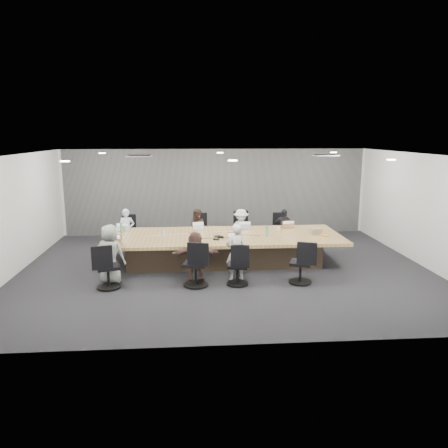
{
  "coord_description": "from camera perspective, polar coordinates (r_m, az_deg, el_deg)",
  "views": [
    {
      "loc": [
        -0.83,
        -10.35,
        3.28
      ],
      "look_at": [
        0.0,
        0.4,
        1.05
      ],
      "focal_mm": 35.0,
      "sensor_mm": 36.0,
      "label": 1
    }
  ],
  "objects": [
    {
      "name": "person_0",
      "position": [
        12.62,
        -12.59,
        -0.82
      ],
      "size": [
        0.45,
        0.3,
        1.22
      ],
      "primitive_type": "imported",
      "rotation": [
        0.0,
        0.0,
        6.26
      ],
      "color": "silver",
      "rests_on": "ground"
    },
    {
      "name": "chair_3",
      "position": [
        13.15,
        7.43,
        -1.21
      ],
      "size": [
        0.52,
        0.52,
        0.73
      ],
      "primitive_type": null,
      "rotation": [
        0.0,
        0.0,
        3.08
      ],
      "color": "black",
      "rests_on": "ground"
    },
    {
      "name": "person_3",
      "position": [
        12.77,
        7.77,
        -0.6
      ],
      "size": [
        0.73,
        0.42,
        1.17
      ],
      "primitive_type": "imported",
      "rotation": [
        0.0,
        0.0,
        6.08
      ],
      "color": "black",
      "rests_on": "ground"
    },
    {
      "name": "canvas_bag",
      "position": [
        11.5,
        11.93,
        -0.93
      ],
      "size": [
        0.31,
        0.22,
        0.15
      ],
      "primitive_type": "cube",
      "rotation": [
        0.0,
        0.0,
        0.18
      ],
      "color": "gray",
      "rests_on": "conference_table"
    },
    {
      "name": "person_4",
      "position": [
        10.01,
        -14.64,
        -3.83
      ],
      "size": [
        0.74,
        0.57,
        1.33
      ],
      "primitive_type": "imported",
      "rotation": [
        0.0,
        0.0,
        2.89
      ],
      "color": "gray",
      "rests_on": "ground"
    },
    {
      "name": "person_6",
      "position": [
        9.9,
        1.57,
        -3.69
      ],
      "size": [
        0.53,
        0.39,
        1.31
      ],
      "primitive_type": "imported",
      "rotation": [
        0.0,
        0.0,
        3.32
      ],
      "color": "silver",
      "rests_on": "ground"
    },
    {
      "name": "wall_front",
      "position": [
        6.67,
        2.92,
        -4.69
      ],
      "size": [
        10.0,
        0.0,
        2.8
      ],
      "primitive_type": "cube",
      "rotation": [
        -1.57,
        0.0,
        0.0
      ],
      "color": "silver",
      "rests_on": "ground"
    },
    {
      "name": "laptop_0",
      "position": [
        12.05,
        -12.98,
        -0.73
      ],
      "size": [
        0.31,
        0.22,
        0.02
      ],
      "primitive_type": "cube",
      "rotation": [
        0.0,
        0.0,
        3.18
      ],
      "color": "#B2B2B7",
      "rests_on": "conference_table"
    },
    {
      "name": "wall_right",
      "position": [
        12.02,
        24.67,
        1.62
      ],
      "size": [
        0.0,
        8.0,
        2.8
      ],
      "primitive_type": "cube",
      "rotation": [
        1.57,
        0.0,
        -1.57
      ],
      "color": "silver",
      "rests_on": "ground"
    },
    {
      "name": "bottle_green_left",
      "position": [
        11.69,
        -13.27,
        -0.52
      ],
      "size": [
        0.09,
        0.09,
        0.26
      ],
      "primitive_type": "cylinder",
      "rotation": [
        0.0,
        0.0,
        -0.29
      ],
      "color": "#59A069",
      "rests_on": "conference_table"
    },
    {
      "name": "person_1",
      "position": [
        12.49,
        -3.33,
        -0.72
      ],
      "size": [
        0.62,
        0.5,
        1.2
      ],
      "primitive_type": "imported",
      "rotation": [
        0.0,
        0.0,
        6.21
      ],
      "color": "#382821",
      "rests_on": "ground"
    },
    {
      "name": "laptop_5",
      "position": [
        10.36,
        -3.81,
        -2.48
      ],
      "size": [
        0.31,
        0.23,
        0.02
      ],
      "primitive_type": "cube",
      "rotation": [
        0.0,
        0.0,
        -0.12
      ],
      "color": "#8C6647",
      "rests_on": "conference_table"
    },
    {
      "name": "wall_left",
      "position": [
        11.31,
        -25.98,
        0.93
      ],
      "size": [
        0.0,
        8.0,
        2.8
      ],
      "primitive_type": "cube",
      "rotation": [
        1.57,
        0.0,
        1.57
      ],
      "color": "silver",
      "rests_on": "ground"
    },
    {
      "name": "conference_table",
      "position": [
        11.25,
        -0.04,
        -3.13
      ],
      "size": [
        6.0,
        2.2,
        0.74
      ],
      "color": "#433425",
      "rests_on": "ground"
    },
    {
      "name": "cup_white_far",
      "position": [
        11.63,
        -2.93,
        -0.66
      ],
      "size": [
        0.12,
        0.12,
        0.11
      ],
      "primitive_type": "cylinder",
      "rotation": [
        0.0,
        0.0,
        -0.43
      ],
      "color": "white",
      "rests_on": "conference_table"
    },
    {
      "name": "chair_0",
      "position": [
        13.01,
        -12.33,
        -1.52
      ],
      "size": [
        0.5,
        0.5,
        0.74
      ],
      "primitive_type": null,
      "rotation": [
        0.0,
        0.0,
        3.16
      ],
      "color": "black",
      "rests_on": "ground"
    },
    {
      "name": "snack_packet",
      "position": [
        11.33,
        12.96,
        -1.46
      ],
      "size": [
        0.23,
        0.21,
        0.04
      ],
      "primitive_type": "cube",
      "rotation": [
        0.0,
        0.0,
        -0.61
      ],
      "color": "orange",
      "rests_on": "conference_table"
    },
    {
      "name": "laptop_6",
      "position": [
        10.41,
        1.26,
        -2.39
      ],
      "size": [
        0.29,
        0.21,
        0.02
      ],
      "primitive_type": "cube",
      "rotation": [
        0.0,
        0.0,
        0.04
      ],
      "color": "#8C6647",
      "rests_on": "conference_table"
    },
    {
      "name": "laptop_1",
      "position": [
        11.92,
        -3.29,
        -0.59
      ],
      "size": [
        0.32,
        0.24,
        0.02
      ],
      "primitive_type": "cube",
      "rotation": [
        0.0,
        0.0,
        3.29
      ],
      "color": "#B2B2B7",
      "rests_on": "conference_table"
    },
    {
      "name": "bottle_clear",
      "position": [
        11.03,
        -7.91,
        -1.17
      ],
      "size": [
        0.08,
        0.08,
        0.21
      ],
      "primitive_type": "cylinder",
      "rotation": [
        0.0,
        0.0,
        0.28
      ],
      "color": "silver",
      "rests_on": "conference_table"
    },
    {
      "name": "mug_brown",
      "position": [
        11.06,
        -13.42,
        -1.62
      ],
      "size": [
        0.11,
        0.11,
        0.11
      ],
      "primitive_type": "cylinder",
      "rotation": [
        0.0,
        0.0,
        0.21
      ],
      "color": "brown",
      "rests_on": "conference_table"
    },
    {
      "name": "bottle_green_right",
      "position": [
        11.04,
        5.66,
        -0.98
      ],
      "size": [
        0.1,
        0.1,
        0.26
      ],
      "primitive_type": "cylinder",
      "rotation": [
        0.0,
        0.0,
        0.39
      ],
      "color": "#59A069",
      "rests_on": "conference_table"
    },
    {
      "name": "mic_left",
      "position": [
        10.67,
        -1.01,
        -2.01
      ],
      "size": [
        0.17,
        0.15,
        0.03
      ],
      "primitive_type": "cube",
      "rotation": [
        0.0,
        0.0,
        -0.42
      ],
      "color": "black",
      "rests_on": "conference_table"
    },
    {
      "name": "chair_4",
      "position": [
        9.76,
        -14.92,
        -5.89
      ],
      "size": [
        0.68,
        0.68,
        0.8
      ],
      "primitive_type": null,
      "rotation": [
        0.0,
        0.0,
        0.31
      ],
      "color": "black",
      "rests_on": "ground"
    },
    {
      "name": "chair_6",
      "position": [
        9.65,
        1.78,
        -5.86
      ],
      "size": [
        0.56,
        0.56,
        0.74
      ],
      "primitive_type": null,
      "rotation": [
        0.0,
        0.0,
        -0.13
      ],
      "color": "black",
      "rests_on": "ground"
    },
    {
      "name": "laptop_4",
      "position": [
        10.51,
        -14.15,
        -2.6
      ],
      "size": [
        0.36,
        0.27,
        0.02
      ],
      "primitive_type": "cube",
      "rotation": [
        0.0,
        0.0,
        -0.13
      ],
      "color": "#8C6647",
      "rests_on": "conference_table"
    },
    {
      "name": "wall_back",
      "position": [
        14.49,
        -1.1,
        4.23
      ],
      "size": [
        10.0,
        0.0,
        2.8
      ],
      "primitive_type": "cube",
      "rotation": [
        1.57,
        0.0,
        0.0
      ],
      "color": "silver",
      "rests_on": "ground"
    },
    {
      "name": "person_2",
      "position": [
        12.57,
        2.24,
        -0.7
      ],
      "size": [
        0.77,
        0.45,
        1.17
      ],
      "primitive_type": "imported",
      "rotation": [
        0.0,
        0.0,
        6.26
      ],
      "color": "silver",
      "rests_on": "ground"
    },
    {
      "name": "laptop_3",
      "position": [
        12.21,
        8.33,
        -0.4
      ],
      "size": [
        0.37,
        0.28,
        0.02
      ],
      "primitive_type": "cube",
      "rotation": [
        0.0,
        0.0,
        3.29
      ],
      "color": "#8C6647",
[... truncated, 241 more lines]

